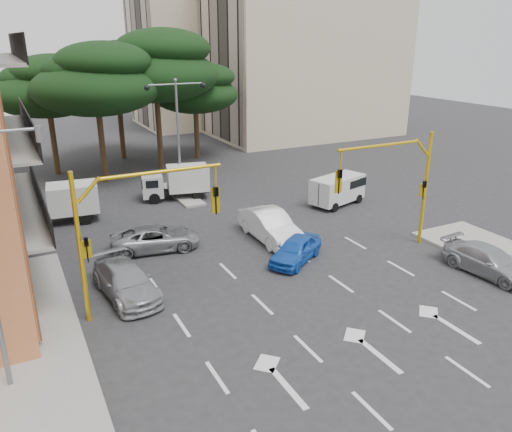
{
  "coord_description": "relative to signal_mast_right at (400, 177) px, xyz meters",
  "views": [
    {
      "loc": [
        -10.5,
        -16.1,
        10.46
      ],
      "look_at": [
        0.67,
        5.79,
        1.6
      ],
      "focal_mm": 35.0,
      "sensor_mm": 36.0,
      "label": 1
    }
  ],
  "objects": [
    {
      "name": "car_white_hatch",
      "position": [
        -5.15,
        4.01,
        -3.08
      ],
      "size": [
        1.73,
        4.88,
        1.6
      ],
      "primitive_type": "imported",
      "rotation": [
        0.0,
        0.0,
        -0.01
      ],
      "color": "white",
      "rests_on": "ground"
    },
    {
      "name": "car_blue_compact",
      "position": [
        -5.36,
        1.01,
        -3.26
      ],
      "size": [
        3.87,
        3.23,
        1.25
      ],
      "primitive_type": "imported",
      "rotation": [
        0.0,
        0.0,
        -0.99
      ],
      "color": "blue",
      "rests_on": "ground"
    },
    {
      "name": "apartment_beige_far",
      "position": [
        6.15,
        42.01,
        4.47
      ],
      "size": [
        16.2,
        12.15,
        16.7
      ],
      "color": "#C6B694",
      "rests_on": "ground"
    },
    {
      "name": "street_lamp_center",
      "position": [
        -6.8,
        14.01,
        1.54
      ],
      "size": [
        4.16,
        0.36,
        7.77
      ],
      "color": "slate",
      "rests_on": "median_strip"
    },
    {
      "name": "signal_mast_right",
      "position": [
        0.0,
        0.0,
        0.0
      ],
      "size": [
        5.79,
        0.37,
        6.0
      ],
      "color": "gold",
      "rests_on": "ground"
    },
    {
      "name": "apartment_beige_near",
      "position": [
        13.15,
        30.01,
        5.47
      ],
      "size": [
        20.2,
        12.15,
        18.7
      ],
      "color": "#C6B694",
      "rests_on": "ground"
    },
    {
      "name": "pine_right",
      "position": [
        -1.75,
        23.96,
        2.33
      ],
      "size": [
        7.49,
        7.49,
        8.37
      ],
      "color": "#382616",
      "rests_on": "ground"
    },
    {
      "name": "car_silver_cross_a",
      "position": [
        -11.08,
        5.55,
        -3.25
      ],
      "size": [
        4.85,
        2.81,
        1.27
      ],
      "primitive_type": "imported",
      "rotation": [
        0.0,
        0.0,
        1.41
      ],
      "color": "#93959A",
      "rests_on": "ground"
    },
    {
      "name": "car_silver_wagon",
      "position": [
        -13.62,
        1.33,
        -3.21
      ],
      "size": [
        2.39,
        4.82,
        1.35
      ],
      "primitive_type": "imported",
      "rotation": [
        0.0,
        0.0,
        0.11
      ],
      "color": "#96989D",
      "rests_on": "ground"
    },
    {
      "name": "car_silver_parked",
      "position": [
        1.9,
        -4.26,
        -3.24
      ],
      "size": [
        2.22,
        4.6,
        1.29
      ],
      "primitive_type": "imported",
      "rotation": [
        0.0,
        0.0,
        0.1
      ],
      "color": "#A0A2A8",
      "rests_on": "ground"
    },
    {
      "name": "box_truck_a",
      "position": [
        -15.02,
        12.01,
        -2.73
      ],
      "size": [
        4.87,
        2.47,
        2.3
      ],
      "primitive_type": null,
      "rotation": [
        0.0,
        0.0,
        1.46
      ],
      "color": "silver",
      "rests_on": "ground"
    },
    {
      "name": "pine_left_far",
      "position": [
        -13.75,
        23.96,
        3.03
      ],
      "size": [
        8.32,
        8.32,
        9.3
      ],
      "color": "#382616",
      "rests_on": "ground"
    },
    {
      "name": "pine_back",
      "position": [
        -7.75,
        26.96,
        3.72
      ],
      "size": [
        9.15,
        9.15,
        10.23
      ],
      "color": "#382616",
      "rests_on": "ground"
    },
    {
      "name": "pine_center",
      "position": [
        -5.75,
        21.96,
        4.41
      ],
      "size": [
        9.98,
        9.98,
        11.16
      ],
      "color": "#382616",
      "rests_on": "ground"
    },
    {
      "name": "box_truck_b",
      "position": [
        -7.34,
        13.4,
        -2.77
      ],
      "size": [
        4.84,
        2.84,
        2.23
      ],
      "primitive_type": null,
      "rotation": [
        0.0,
        0.0,
        1.35
      ],
      "color": "silver",
      "rests_on": "ground"
    },
    {
      "name": "ground",
      "position": [
        -6.8,
        -1.99,
        -3.88
      ],
      "size": [
        120.0,
        120.0,
        0.0
      ],
      "primitive_type": "plane",
      "color": "#28282B",
      "rests_on": "ground"
    },
    {
      "name": "van_white",
      "position": [
        1.67,
        7.36,
        -2.92
      ],
      "size": [
        4.19,
        2.77,
        1.92
      ],
      "primitive_type": null,
      "rotation": [
        0.0,
        0.0,
        -1.28
      ],
      "color": "silver",
      "rests_on": "ground"
    },
    {
      "name": "pine_left_near",
      "position": [
        -10.75,
        19.96,
        3.72
      ],
      "size": [
        9.15,
        9.15,
        10.23
      ],
      "color": "#382616",
      "rests_on": "ground"
    },
    {
      "name": "signal_mast_left",
      "position": [
        -13.61,
        0.0,
        0.0
      ],
      "size": [
        5.79,
        0.37,
        6.0
      ],
      "color": "gold",
      "rests_on": "ground"
    },
    {
      "name": "median_strip",
      "position": [
        -6.8,
        14.01,
        -3.81
      ],
      "size": [
        1.4,
        6.0,
        0.15
      ],
      "primitive_type": "cube",
      "color": "gray",
      "rests_on": "ground"
    }
  ]
}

